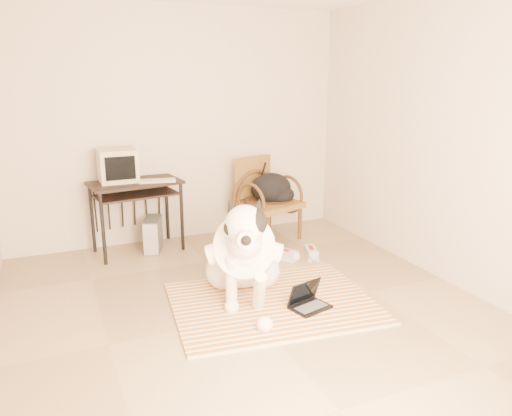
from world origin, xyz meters
TOP-DOWN VIEW (x-y plane):
  - floor at (0.00, 0.00)m, footprint 4.50×4.50m
  - wall_back at (0.00, 2.25)m, footprint 4.50×0.00m
  - wall_front at (0.00, -2.25)m, footprint 4.50×0.00m
  - wall_right at (2.00, 0.00)m, footprint 0.00×4.50m
  - rug at (0.24, 0.12)m, footprint 1.86×1.50m
  - dog at (0.05, 0.34)m, footprint 0.77×1.42m
  - laptop at (0.47, -0.08)m, footprint 0.38×0.31m
  - computer_desk at (-0.58, 1.94)m, footprint 1.03×0.67m
  - crt_monitor at (-0.75, 2.02)m, footprint 0.40×0.39m
  - desk_keyboard at (-0.36, 1.83)m, footprint 0.41×0.22m
  - pc_tower at (-0.43, 1.91)m, footprint 0.29×0.43m
  - rattan_chair at (0.92, 1.81)m, footprint 0.80×0.79m
  - backpack at (0.99, 1.73)m, footprint 0.50×0.41m
  - sneaker_left at (0.82, 1.06)m, footprint 0.26×0.31m
  - sneaker_right at (1.12, 1.01)m, footprint 0.20×0.31m

SIDE VIEW (x-z plane):
  - floor at x=0.00m, z-range 0.00..0.00m
  - rug at x=0.24m, z-range 0.00..0.02m
  - sneaker_right at x=1.12m, z-range -0.01..0.09m
  - sneaker_left at x=0.82m, z-range -0.01..0.10m
  - laptop at x=0.47m, z-range -0.04..0.19m
  - pc_tower at x=-0.43m, z-range 0.00..0.37m
  - dog at x=0.05m, z-range -0.11..0.93m
  - rattan_chair at x=0.92m, z-range 0.00..0.97m
  - backpack at x=0.99m, z-range 0.43..0.80m
  - computer_desk at x=-0.58m, z-range 0.29..1.09m
  - desk_keyboard at x=-0.36m, z-range 0.80..0.83m
  - crt_monitor at x=-0.75m, z-range 0.80..1.16m
  - wall_back at x=0.00m, z-range -0.90..3.60m
  - wall_front at x=0.00m, z-range -0.90..3.60m
  - wall_right at x=2.00m, z-range -0.90..3.60m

